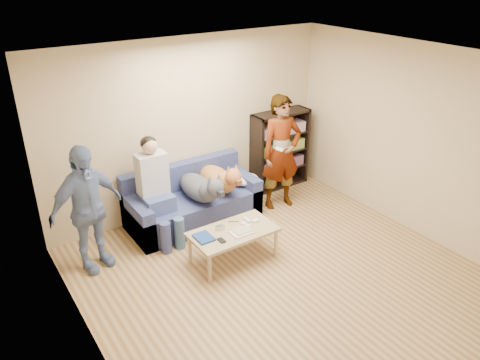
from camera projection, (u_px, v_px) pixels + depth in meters
ground at (296, 289)px, 5.53m from camera, size 5.00×5.00×0.00m
ceiling at (311, 68)px, 4.41m from camera, size 5.00×5.00×0.00m
wall_back at (191, 127)px, 6.84m from camera, size 4.50×0.00×4.50m
wall_left at (94, 260)px, 3.84m from camera, size 0.00×5.00×5.00m
wall_right at (434, 147)px, 6.10m from camera, size 0.00×5.00×5.00m
blanket at (245, 179)px, 7.08m from camera, size 0.42×0.35×0.14m
person_standing_right at (281, 153)px, 7.03m from camera, size 0.70×0.51×1.77m
person_standing_left at (87, 209)px, 5.59m from camera, size 1.03×0.64×1.64m
held_controller at (280, 149)px, 6.71m from camera, size 0.06×0.13×0.03m
notebook_blue at (204, 237)px, 5.74m from camera, size 0.20×0.26×0.03m
papers at (241, 232)px, 5.86m from camera, size 0.26×0.20×0.02m
magazine at (242, 230)px, 5.88m from camera, size 0.22×0.17×0.01m
camera_silver at (220, 227)px, 5.93m from camera, size 0.11×0.06×0.05m
controller_a at (247, 220)px, 6.12m from camera, size 0.04×0.13×0.03m
controller_b at (255, 221)px, 6.10m from camera, size 0.09×0.06×0.03m
headphone_cup_a at (247, 226)px, 5.99m from camera, size 0.07×0.07×0.02m
headphone_cup_b at (244, 223)px, 6.05m from camera, size 0.07×0.07×0.02m
pen_orange at (239, 236)px, 5.78m from camera, size 0.13×0.06×0.01m
pen_black at (233, 221)px, 6.11m from camera, size 0.13×0.08×0.01m
wallet at (221, 240)px, 5.69m from camera, size 0.07×0.12×0.02m
sofa at (192, 203)px, 6.86m from camera, size 1.90×0.85×0.82m
person_seated at (156, 186)px, 6.25m from camera, size 0.40×0.73×1.47m
dog_gray at (201, 188)px, 6.55m from camera, size 0.38×1.23×0.55m
dog_tan at (220, 179)px, 6.81m from camera, size 0.38×1.15×0.56m
coffee_table at (233, 234)px, 5.93m from camera, size 1.10×0.60×0.42m
bookshelf at (279, 148)px, 7.76m from camera, size 1.00×0.34×1.30m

